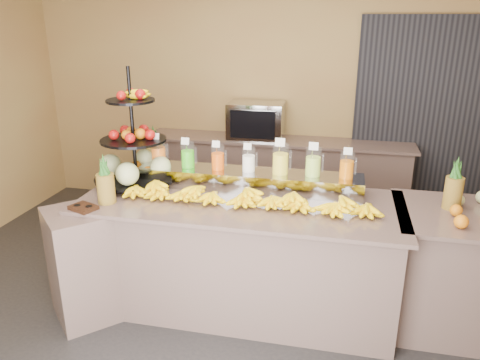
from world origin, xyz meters
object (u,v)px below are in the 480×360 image
(right_fruit_pile, at_px, (479,208))
(pitcher_tray, at_px, (249,180))
(condiment_caddy, at_px, (83,208))
(banana_heap, at_px, (244,195))
(oven_warmer, at_px, (256,120))
(fruit_stand, at_px, (140,156))

(right_fruit_pile, bearing_deg, pitcher_tray, 171.84)
(right_fruit_pile, bearing_deg, condiment_caddy, -170.68)
(banana_heap, bearing_deg, oven_warmer, 98.16)
(fruit_stand, height_order, oven_warmer, fruit_stand)
(pitcher_tray, bearing_deg, fruit_stand, -174.65)
(right_fruit_pile, bearing_deg, fruit_stand, 176.52)
(fruit_stand, bearing_deg, oven_warmer, 85.74)
(fruit_stand, distance_m, right_fruit_pile, 2.62)
(condiment_caddy, height_order, oven_warmer, oven_warmer)
(banana_heap, relative_size, condiment_caddy, 10.87)
(right_fruit_pile, bearing_deg, oven_warmer, 135.59)
(fruit_stand, bearing_deg, condiment_caddy, -91.17)
(fruit_stand, bearing_deg, banana_heap, 1.19)
(banana_heap, bearing_deg, fruit_stand, 164.90)
(pitcher_tray, relative_size, condiment_caddy, 9.78)
(pitcher_tray, relative_size, oven_warmer, 2.94)
(fruit_stand, relative_size, condiment_caddy, 5.18)
(banana_heap, distance_m, oven_warmer, 2.04)
(fruit_stand, bearing_deg, pitcher_tray, 21.64)
(banana_heap, bearing_deg, right_fruit_pile, 3.31)
(banana_heap, height_order, oven_warmer, oven_warmer)
(banana_heap, xyz_separation_m, oven_warmer, (-0.29, 2.01, 0.14))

